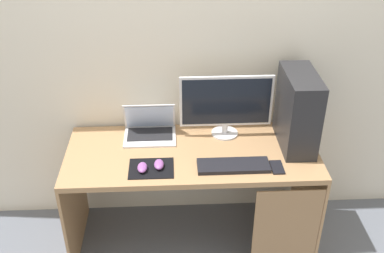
# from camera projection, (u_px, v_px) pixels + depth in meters

# --- Properties ---
(ground_plane) EXTENTS (8.00, 8.00, 0.00)m
(ground_plane) POSITION_uv_depth(u_px,v_px,m) (192.00, 237.00, 3.21)
(ground_plane) COLOR slate
(wall_back) EXTENTS (4.00, 0.05, 2.60)m
(wall_back) POSITION_uv_depth(u_px,v_px,m) (190.00, 41.00, 2.84)
(wall_back) COLOR beige
(wall_back) RESTS_ON ground_plane
(desk) EXTENTS (1.54, 0.64, 0.73)m
(desk) POSITION_uv_depth(u_px,v_px,m) (195.00, 171.00, 2.90)
(desk) COLOR #A37A51
(desk) RESTS_ON ground_plane
(pc_tower) EXTENTS (0.19, 0.41, 0.47)m
(pc_tower) POSITION_uv_depth(u_px,v_px,m) (298.00, 110.00, 2.79)
(pc_tower) COLOR #232326
(pc_tower) RESTS_ON desk
(monitor) EXTENTS (0.58, 0.17, 0.42)m
(monitor) POSITION_uv_depth(u_px,v_px,m) (226.00, 105.00, 2.88)
(monitor) COLOR silver
(monitor) RESTS_ON desk
(laptop) EXTENTS (0.33, 0.24, 0.22)m
(laptop) POSITION_uv_depth(u_px,v_px,m) (150.00, 129.00, 2.97)
(laptop) COLOR silver
(laptop) RESTS_ON desk
(keyboard) EXTENTS (0.42, 0.14, 0.02)m
(keyboard) POSITION_uv_depth(u_px,v_px,m) (233.00, 166.00, 2.69)
(keyboard) COLOR black
(keyboard) RESTS_ON desk
(mousepad) EXTENTS (0.26, 0.20, 0.00)m
(mousepad) POSITION_uv_depth(u_px,v_px,m) (151.00, 168.00, 2.68)
(mousepad) COLOR black
(mousepad) RESTS_ON desk
(mouse_left) EXTENTS (0.06, 0.10, 0.03)m
(mouse_left) POSITION_uv_depth(u_px,v_px,m) (159.00, 164.00, 2.68)
(mouse_left) COLOR #8C4C99
(mouse_left) RESTS_ON mousepad
(mouse_right) EXTENTS (0.06, 0.10, 0.03)m
(mouse_right) POSITION_uv_depth(u_px,v_px,m) (142.00, 167.00, 2.66)
(mouse_right) COLOR #8C4C99
(mouse_right) RESTS_ON mousepad
(cell_phone) EXTENTS (0.07, 0.13, 0.01)m
(cell_phone) POSITION_uv_depth(u_px,v_px,m) (277.00, 167.00, 2.69)
(cell_phone) COLOR black
(cell_phone) RESTS_ON desk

